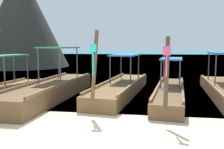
% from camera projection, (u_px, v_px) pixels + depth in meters
% --- Properties ---
extents(ground, '(120.00, 120.00, 0.00)m').
position_uv_depth(ground, '(84.00, 140.00, 5.68)').
color(ground, beige).
extents(sea_water, '(120.00, 120.00, 0.00)m').
position_uv_depth(sea_water, '(144.00, 54.00, 66.80)').
color(sea_water, '#147A89').
rests_on(sea_water, ground).
extents(longtail_boat_red_ribbon, '(1.63, 5.71, 2.61)m').
position_uv_depth(longtail_boat_red_ribbon, '(0.00, 91.00, 10.11)').
color(longtail_boat_red_ribbon, brown).
rests_on(longtail_boat_red_ribbon, ground).
extents(longtail_boat_violet_ribbon, '(1.69, 7.39, 2.70)m').
position_uv_depth(longtail_boat_violet_ribbon, '(52.00, 90.00, 10.11)').
color(longtail_boat_violet_ribbon, brown).
rests_on(longtail_boat_violet_ribbon, ground).
extents(longtail_boat_turquoise_ribbon, '(2.18, 7.12, 2.68)m').
position_uv_depth(longtail_boat_turquoise_ribbon, '(121.00, 87.00, 10.98)').
color(longtail_boat_turquoise_ribbon, brown).
rests_on(longtail_boat_turquoise_ribbon, ground).
extents(longtail_boat_pink_ribbon, '(1.76, 6.64, 2.46)m').
position_uv_depth(longtail_boat_pink_ribbon, '(170.00, 92.00, 9.95)').
color(longtail_boat_pink_ribbon, brown).
rests_on(longtail_boat_pink_ribbon, ground).
extents(karst_rock, '(10.35, 9.68, 10.30)m').
position_uv_depth(karst_rock, '(19.00, 20.00, 25.61)').
color(karst_rock, '#2D302B').
rests_on(karst_rock, ground).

